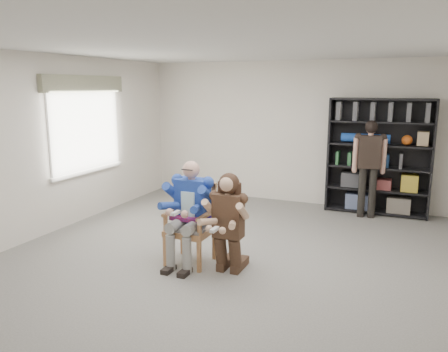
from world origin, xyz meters
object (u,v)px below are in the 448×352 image
at_px(kneeling_woman, 227,225).
at_px(armchair, 190,224).
at_px(bookshelf, 379,157).
at_px(standing_man, 369,170).
at_px(seated_man, 190,213).

bearing_deg(kneeling_woman, armchair, 168.31).
height_order(bookshelf, standing_man, bookshelf).
relative_size(seated_man, kneeling_woman, 1.09).
bearing_deg(seated_man, armchair, 0.00).
bearing_deg(bookshelf, seated_man, -121.12).
distance_m(armchair, standing_man, 3.65).
distance_m(armchair, kneeling_woman, 0.60).
distance_m(kneeling_woman, bookshelf, 3.86).
distance_m(kneeling_woman, standing_man, 3.48).
bearing_deg(standing_man, armchair, -129.99).
distance_m(seated_man, standing_man, 3.64).
bearing_deg(kneeling_woman, standing_man, 67.08).
height_order(kneeling_woman, standing_man, standing_man).
relative_size(armchair, bookshelf, 0.51).
bearing_deg(seated_man, kneeling_woman, -11.69).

